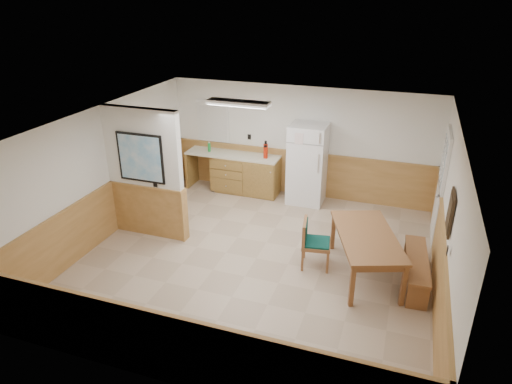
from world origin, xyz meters
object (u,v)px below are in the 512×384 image
at_px(dining_table, 367,240).
at_px(fire_extinguisher, 266,151).
at_px(dining_bench, 417,264).
at_px(dining_chair, 311,240).
at_px(refrigerator, 307,164).
at_px(soap_bottle, 209,147).

relative_size(dining_table, fire_extinguisher, 4.95).
xyz_separation_m(dining_bench, dining_chair, (-1.73, -0.06, 0.15)).
xyz_separation_m(refrigerator, dining_chair, (0.67, -2.51, -0.39)).
relative_size(dining_bench, soap_bottle, 7.54).
relative_size(dining_chair, soap_bottle, 4.17).
height_order(refrigerator, dining_chair, refrigerator).
relative_size(fire_extinguisher, soap_bottle, 1.96).
height_order(dining_bench, fire_extinguisher, fire_extinguisher).
xyz_separation_m(refrigerator, fire_extinguisher, (-0.97, 0.04, 0.19)).
bearing_deg(dining_table, soap_bottle, 127.30).
bearing_deg(fire_extinguisher, dining_table, -34.16).
xyz_separation_m(refrigerator, soap_bottle, (-2.35, 0.04, 0.11)).
bearing_deg(refrigerator, dining_table, -57.63).
relative_size(refrigerator, dining_bench, 1.16).
relative_size(refrigerator, dining_chair, 2.09).
relative_size(refrigerator, soap_bottle, 8.71).
height_order(dining_bench, dining_chair, dining_chair).
height_order(dining_bench, soap_bottle, soap_bottle).
xyz_separation_m(dining_chair, soap_bottle, (-3.03, 2.55, 0.51)).
bearing_deg(fire_extinguisher, dining_bench, -25.89).
height_order(dining_chair, soap_bottle, soap_bottle).
bearing_deg(fire_extinguisher, dining_chair, -46.61).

